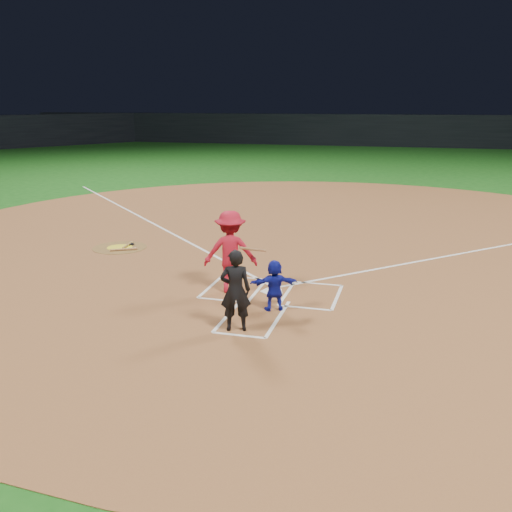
% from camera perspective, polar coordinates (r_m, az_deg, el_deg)
% --- Properties ---
extents(ground, '(120.00, 120.00, 0.00)m').
position_cam_1_polar(ground, '(13.99, 1.62, -3.62)').
color(ground, '#134D13').
rests_on(ground, ground).
extents(home_plate_dirt, '(28.00, 28.00, 0.01)m').
position_cam_1_polar(home_plate_dirt, '(19.64, 5.80, 1.88)').
color(home_plate_dirt, brown).
rests_on(home_plate_dirt, ground).
extents(stadium_wall_far, '(80.00, 1.20, 3.20)m').
position_cam_1_polar(stadium_wall_far, '(61.01, 12.70, 12.15)').
color(stadium_wall_far, black).
rests_on(stadium_wall_far, ground).
extents(home_plate, '(0.60, 0.60, 0.02)m').
position_cam_1_polar(home_plate, '(13.98, 1.62, -3.55)').
color(home_plate, white).
rests_on(home_plate, home_plate_dirt).
extents(on_deck_circle, '(1.70, 1.70, 0.01)m').
position_cam_1_polar(on_deck_circle, '(18.63, -13.47, 0.83)').
color(on_deck_circle, brown).
rests_on(on_deck_circle, home_plate_dirt).
extents(on_deck_logo, '(0.80, 0.80, 0.00)m').
position_cam_1_polar(on_deck_logo, '(18.63, -13.47, 0.85)').
color(on_deck_logo, yellow).
rests_on(on_deck_logo, on_deck_circle).
extents(on_deck_bat_a, '(0.17, 0.84, 0.06)m').
position_cam_1_polar(on_deck_bat_a, '(18.76, -12.71, 1.09)').
color(on_deck_bat_a, '#A0773A').
rests_on(on_deck_bat_a, on_deck_circle).
extents(on_deck_bat_c, '(0.76, 0.48, 0.06)m').
position_cam_1_polar(on_deck_bat_c, '(18.23, -13.09, 0.65)').
color(on_deck_bat_c, '#9D6539').
rests_on(on_deck_bat_c, on_deck_circle).
extents(bat_weight_donut, '(0.19, 0.19, 0.05)m').
position_cam_1_polar(bat_weight_donut, '(18.87, -12.36, 1.17)').
color(bat_weight_donut, black).
rests_on(bat_weight_donut, on_deck_circle).
extents(catcher, '(1.11, 0.75, 1.15)m').
position_cam_1_polar(catcher, '(12.62, 1.85, -2.93)').
color(catcher, '#131AA0').
rests_on(catcher, home_plate_dirt).
extents(umpire, '(0.71, 0.58, 1.69)m').
position_cam_1_polar(umpire, '(11.43, -2.07, -3.46)').
color(umpire, black).
rests_on(umpire, home_plate_dirt).
extents(chalk_markings, '(28.35, 17.32, 0.01)m').
position_cam_1_polar(chalk_markings, '(18.96, 5.44, 1.43)').
color(chalk_markings, white).
rests_on(chalk_markings, home_plate_dirt).
extents(batter_at_plate, '(1.56, 1.06, 2.00)m').
position_cam_1_polar(batter_at_plate, '(13.74, -2.57, 0.43)').
color(batter_at_plate, '#B51427').
rests_on(batter_at_plate, home_plate_dirt).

